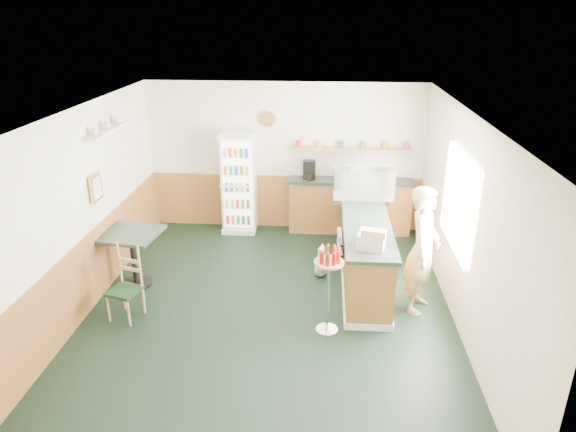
# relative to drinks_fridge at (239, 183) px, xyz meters

# --- Properties ---
(ground) EXTENTS (6.00, 6.00, 0.00)m
(ground) POSITION_rel_drinks_fridge_xyz_m (0.83, -2.74, -0.93)
(ground) COLOR black
(ground) RESTS_ON ground
(room_envelope) EXTENTS (5.04, 6.02, 2.72)m
(room_envelope) POSITION_rel_drinks_fridge_xyz_m (0.60, -2.01, 0.60)
(room_envelope) COLOR white
(room_envelope) RESTS_ON ground
(service_counter) EXTENTS (0.68, 3.01, 1.01)m
(service_counter) POSITION_rel_drinks_fridge_xyz_m (2.18, -1.67, -0.47)
(service_counter) COLOR #A06E33
(service_counter) RESTS_ON ground
(back_counter) EXTENTS (2.24, 0.42, 1.69)m
(back_counter) POSITION_rel_drinks_fridge_xyz_m (2.02, 0.06, -0.38)
(back_counter) COLOR #A06E33
(back_counter) RESTS_ON ground
(drinks_fridge) EXTENTS (0.61, 0.53, 1.85)m
(drinks_fridge) POSITION_rel_drinks_fridge_xyz_m (0.00, 0.00, 0.00)
(drinks_fridge) COLOR white
(drinks_fridge) RESTS_ON ground
(display_case) EXTENTS (0.96, 0.50, 0.54)m
(display_case) POSITION_rel_drinks_fridge_xyz_m (2.18, -0.98, 0.35)
(display_case) COLOR silver
(display_case) RESTS_ON service_counter
(cash_register) EXTENTS (0.41, 0.42, 0.20)m
(cash_register) POSITION_rel_drinks_fridge_xyz_m (2.18, -2.73, 0.18)
(cash_register) COLOR beige
(cash_register) RESTS_ON service_counter
(shopkeeper) EXTENTS (0.61, 0.71, 1.78)m
(shopkeeper) POSITION_rel_drinks_fridge_xyz_m (2.88, -2.53, -0.04)
(shopkeeper) COLOR tan
(shopkeeper) RESTS_ON ground
(condiment_stand) EXTENTS (0.37, 0.37, 1.16)m
(condiment_stand) POSITION_rel_drinks_fridge_xyz_m (1.63, -3.17, -0.14)
(condiment_stand) COLOR silver
(condiment_stand) RESTS_ON ground
(newspaper_rack) EXTENTS (0.09, 0.42, 0.50)m
(newspaper_rack) POSITION_rel_drinks_fridge_xyz_m (1.82, -1.66, -0.45)
(newspaper_rack) COLOR black
(newspaper_rack) RESTS_ON ground
(cafe_table) EXTENTS (0.87, 0.87, 0.86)m
(cafe_table) POSITION_rel_drinks_fridge_xyz_m (-1.22, -2.20, -0.32)
(cafe_table) COLOR black
(cafe_table) RESTS_ON ground
(cafe_chair) EXTENTS (0.47, 0.47, 1.01)m
(cafe_chair) POSITION_rel_drinks_fridge_xyz_m (-1.05, -2.98, -0.40)
(cafe_chair) COLOR black
(cafe_chair) RESTS_ON ground
(dog_doorstop) EXTENTS (0.19, 0.25, 0.23)m
(dog_doorstop) POSITION_rel_drinks_fridge_xyz_m (1.53, -1.74, -0.82)
(dog_doorstop) COLOR gray
(dog_doorstop) RESTS_ON ground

